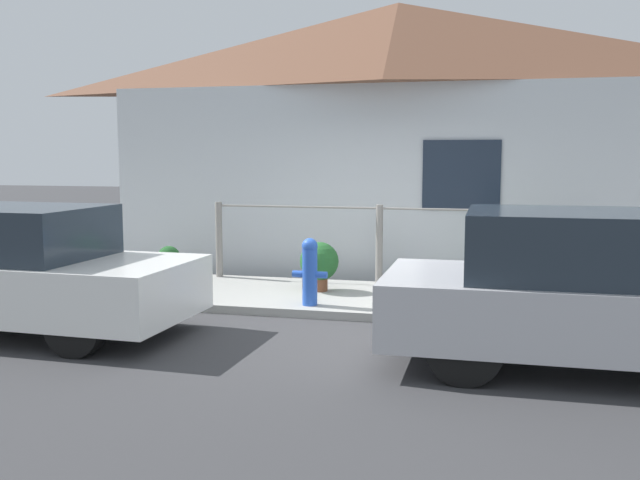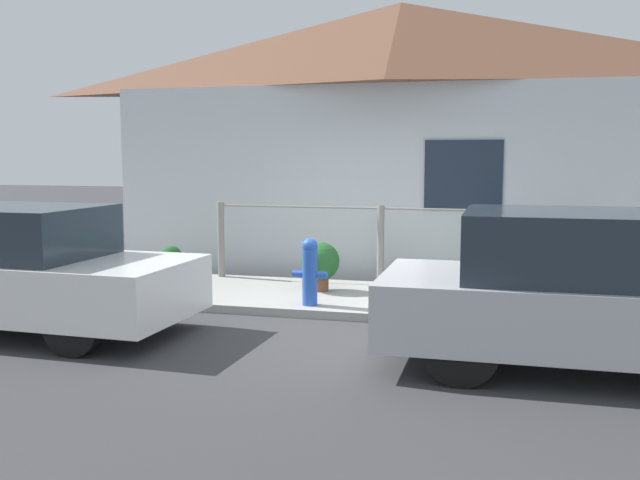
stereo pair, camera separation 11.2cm
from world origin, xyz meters
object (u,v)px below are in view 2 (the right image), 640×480
potted_plant_corner (515,269)px  car_right (605,293)px  fire_hydrant (310,270)px  potted_plant_near_hydrant (320,263)px  potted_plant_by_fence (171,259)px  car_left (10,269)px

potted_plant_corner → car_right: bearing=-76.3°
fire_hydrant → potted_plant_corner: fire_hydrant is taller
potted_plant_near_hydrant → car_right: bearing=-37.8°
fire_hydrant → potted_plant_near_hydrant: bearing=96.6°
fire_hydrant → potted_plant_corner: size_ratio=1.41×
potted_plant_near_hydrant → potted_plant_by_fence: size_ratio=1.40×
fire_hydrant → car_left: bearing=-151.5°
car_right → fire_hydrant: size_ratio=4.90×
car_left → car_right: car_right is taller
car_left → fire_hydrant: size_ratio=4.91×
car_right → potted_plant_by_fence: (-5.64, 2.99, -0.34)m
car_right → potted_plant_by_fence: 6.39m
fire_hydrant → potted_plant_by_fence: bearing=151.2°
car_left → potted_plant_near_hydrant: size_ratio=6.10×
potted_plant_near_hydrant → potted_plant_by_fence: (-2.41, 0.48, -0.11)m
car_right → car_left: bearing=180.0°
fire_hydrant → potted_plant_near_hydrant: 0.91m
car_right → fire_hydrant: car_right is taller
fire_hydrant → potted_plant_near_hydrant: (-0.10, 0.90, -0.05)m
car_right → fire_hydrant: (-3.12, 1.60, -0.18)m
car_left → potted_plant_near_hydrant: (2.85, 2.50, -0.20)m
car_left → potted_plant_corner: (5.35, 2.96, -0.25)m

